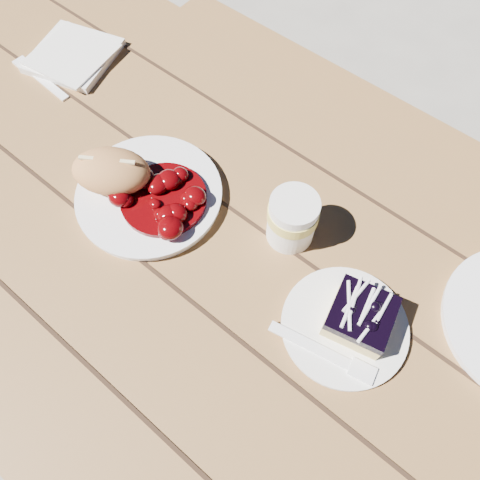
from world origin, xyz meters
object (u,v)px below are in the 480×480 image
Objects in this scene: main_plate at (149,196)px; second_cup at (292,219)px; bread_roll at (111,171)px; blueberry_cake at (360,316)px; picnic_table at (285,345)px; dessert_plate at (344,326)px.

second_cup reaches higher than main_plate.
bread_roll is 1.27× the size of blueberry_cake.
dessert_plate is at bearing 24.24° from picnic_table.
second_cup reaches higher than picnic_table.
second_cup is at bearing 147.16° from blueberry_cake.
blueberry_cake is 1.08× the size of second_cup.
dessert_plate is 1.89× the size of second_cup.
picnic_table is 21.73× the size of second_cup.
picnic_table is at bearing -155.76° from dessert_plate.
picnic_table is 0.25m from second_cup.
picnic_table is 8.61× the size of main_plate.
second_cup is (-0.15, 0.07, 0.04)m from dessert_plate.
bread_roll is (-0.36, -0.01, 0.21)m from picnic_table.
bread_roll is at bearing -157.76° from second_cup.
picnic_table is at bearing 1.44° from bread_roll.
bread_roll is at bearing -178.56° from picnic_table.
second_cup reaches higher than bread_roll.
blueberry_cake is (0.43, 0.05, -0.02)m from bread_roll.
blueberry_cake reaches higher than picnic_table.
bread_roll is at bearing -174.82° from dessert_plate.
picnic_table is 15.94× the size of bread_roll.
bread_roll is 0.44m from blueberry_cake.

